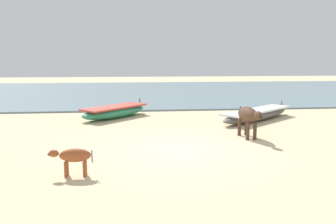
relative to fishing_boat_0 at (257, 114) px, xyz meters
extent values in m
plane|color=beige|center=(-3.83, -4.27, -0.24)|extent=(80.00, 80.00, 0.00)
cube|color=slate|center=(-3.83, 12.83, -0.20)|extent=(60.00, 20.00, 0.08)
ellipsoid|color=#5B5651|center=(0.00, 0.00, -0.02)|extent=(4.20, 3.63, 0.44)
cube|color=white|center=(0.00, 0.00, 0.16)|extent=(3.75, 3.26, 0.07)
cube|color=olive|center=(0.27, 0.22, 0.10)|extent=(0.57, 0.67, 0.04)
cylinder|color=olive|center=(1.67, 1.35, 0.30)|extent=(0.06, 0.06, 0.20)
ellipsoid|color=#338C66|center=(-5.95, 1.23, 0.01)|extent=(3.17, 3.23, 0.51)
cube|color=#CC3F33|center=(-5.95, 1.23, 0.23)|extent=(2.86, 2.91, 0.07)
cube|color=olive|center=(-5.77, 1.42, 0.15)|extent=(0.72, 0.70, 0.04)
cylinder|color=olive|center=(-4.83, 2.38, 0.37)|extent=(0.06, 0.06, 0.20)
ellipsoid|color=#4C3323|center=(-1.49, -3.05, 0.52)|extent=(0.55, 1.16, 0.49)
ellipsoid|color=#4C3323|center=(-1.42, -3.79, 0.61)|extent=(0.26, 0.39, 0.26)
sphere|color=#2D2119|center=(-1.40, -3.95, 0.58)|extent=(0.11, 0.11, 0.10)
cylinder|color=#4C3323|center=(-1.34, -3.36, 0.04)|extent=(0.11, 0.11, 0.56)
cylinder|color=#4C3323|center=(-1.58, -3.38, 0.04)|extent=(0.11, 0.11, 0.56)
cylinder|color=#4C3323|center=(-1.40, -2.71, 0.04)|extent=(0.11, 0.11, 0.56)
cylinder|color=#4C3323|center=(-1.64, -2.73, 0.04)|extent=(0.11, 0.11, 0.56)
cylinder|color=#2D2119|center=(-1.54, -2.46, 0.47)|extent=(0.04, 0.04, 0.46)
ellipsoid|color=#9E4C28|center=(-6.43, -6.23, 0.23)|extent=(0.69, 0.29, 0.30)
ellipsoid|color=#9E4C28|center=(-6.89, -6.21, 0.27)|extent=(0.23, 0.14, 0.16)
sphere|color=#2D2119|center=(-6.99, -6.21, 0.26)|extent=(0.06, 0.06, 0.06)
cylinder|color=#9E4C28|center=(-6.63, -6.29, -0.07)|extent=(0.07, 0.07, 0.34)
cylinder|color=#9E4C28|center=(-6.63, -6.14, -0.07)|extent=(0.07, 0.07, 0.34)
cylinder|color=#9E4C28|center=(-6.24, -6.31, -0.07)|extent=(0.07, 0.07, 0.34)
cylinder|color=#9E4C28|center=(-6.23, -6.16, -0.07)|extent=(0.07, 0.07, 0.34)
cylinder|color=#2D2119|center=(-6.07, -6.24, 0.19)|extent=(0.02, 0.02, 0.28)
camera|label=1|loc=(-5.18, -13.49, 2.29)|focal=36.18mm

